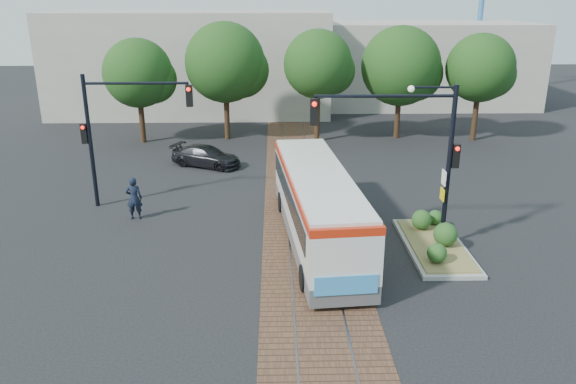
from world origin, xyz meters
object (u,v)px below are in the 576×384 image
officer (134,198)px  signal_pole_left (114,123)px  traffic_island (435,239)px  parked_car (206,156)px  signal_pole_main (417,142)px  city_bus (317,203)px

officer → signal_pole_left: bearing=-62.7°
traffic_island → signal_pole_left: signal_pole_left is taller
traffic_island → signal_pole_left: size_ratio=0.87×
signal_pole_left → officer: size_ratio=3.20×
parked_car → signal_pole_left: bearing=177.5°
signal_pole_main → traffic_island: bearing=-5.4°
traffic_island → signal_pole_left: 14.50m
traffic_island → officer: bearing=165.1°
officer → city_bus: bearing=157.9°
signal_pole_left → city_bus: bearing=-25.6°
signal_pole_main → signal_pole_left: size_ratio=1.00×
traffic_island → signal_pole_main: bearing=174.6°
city_bus → officer: (-7.69, 2.52, -0.65)m
signal_pole_main → officer: 12.10m
signal_pole_main → parked_car: size_ratio=1.49×
city_bus → officer: bearing=156.7°
city_bus → parked_car: size_ratio=2.68×
city_bus → traffic_island: size_ratio=2.08×
signal_pole_main → signal_pole_left: signal_pole_main is taller
signal_pole_main → officer: (-11.23, 3.16, -3.22)m
signal_pole_main → city_bus: bearing=169.7°
city_bus → parked_car: bearing=112.7°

